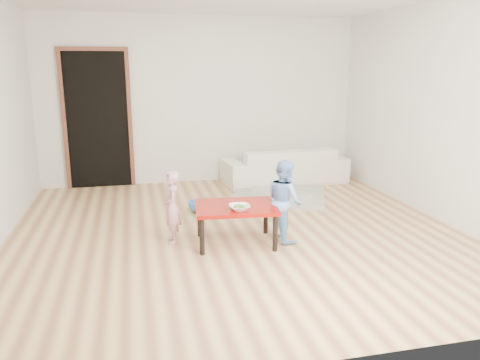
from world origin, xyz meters
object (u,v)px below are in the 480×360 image
object	(u,v)px
bowl	(240,207)
basin	(203,206)
child_blue	(284,201)
red_table	(236,224)
sofa	(285,165)
child_pink	(172,207)

from	to	relation	value
bowl	basin	world-z (taller)	bowl
bowl	child_blue	distance (m)	0.55
child_blue	basin	distance (m)	1.45
bowl	red_table	bearing A→B (deg)	90.64
sofa	red_table	world-z (taller)	sofa
sofa	red_table	distance (m)	2.76
basin	child_pink	bearing A→B (deg)	-115.41
bowl	child_pink	size ratio (longest dim) A/B	0.27
child_pink	child_blue	size ratio (longest dim) A/B	0.88
child_pink	child_blue	distance (m)	1.20
sofa	red_table	size ratio (longest dim) A/B	2.32
child_pink	child_blue	world-z (taller)	child_blue
red_table	bowl	xyz separation A→B (m)	(0.00, -0.17, 0.24)
bowl	basin	size ratio (longest dim) A/B	0.54
red_table	child_pink	size ratio (longest dim) A/B	1.08
sofa	basin	xyz separation A→B (m)	(-1.51, -1.21, -0.22)
child_pink	child_blue	xyz separation A→B (m)	(1.18, -0.19, 0.05)
bowl	child_pink	xyz separation A→B (m)	(-0.66, 0.34, -0.06)
bowl	basin	bearing A→B (deg)	96.95
red_table	bowl	bearing A→B (deg)	-89.36
child_pink	basin	bearing A→B (deg)	152.71
bowl	child_pink	bearing A→B (deg)	152.44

